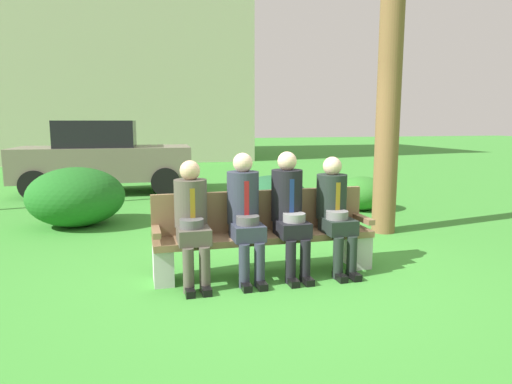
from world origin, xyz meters
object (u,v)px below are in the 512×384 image
seated_man_centerleft (245,210)px  shrub_mid_lawn (272,199)px  seated_man_centerright (289,207)px  park_bench (264,233)px  seated_man_leftmost (192,216)px  seated_man_rightmost (335,208)px  building_backdrop (103,21)px  shrub_near_bench (362,193)px  shrub_far_lawn (76,197)px  parked_car_near (103,157)px

seated_man_centerleft → shrub_mid_lawn: bearing=67.2°
seated_man_centerright → park_bench: bearing=151.9°
seated_man_leftmost → seated_man_rightmost: (1.59, 0.00, 0.00)m
seated_man_leftmost → building_backdrop: 19.05m
seated_man_leftmost → seated_man_rightmost: size_ratio=1.00×
seated_man_centerleft → shrub_near_bench: bearing=45.7°
seated_man_leftmost → building_backdrop: building_backdrop is taller
seated_man_centerright → shrub_mid_lawn: 2.67m
shrub_near_bench → shrub_far_lawn: 5.06m
shrub_mid_lawn → seated_man_centerright: bearing=-102.9°
seated_man_centerleft → seated_man_leftmost: bearing=-179.3°
seated_man_centerright → seated_man_rightmost: seated_man_centerright is taller
park_bench → parked_car_near: size_ratio=0.61×
seated_man_centerleft → building_backdrop: size_ratio=0.11×
seated_man_centerleft → shrub_near_bench: (3.03, 3.10, -0.42)m
seated_man_rightmost → seated_man_centerleft: bearing=179.7°
seated_man_leftmost → building_backdrop: (-1.67, 18.17, 5.50)m
seated_man_rightmost → shrub_near_bench: (2.00, 3.11, -0.39)m
building_backdrop → shrub_far_lawn: bearing=-89.2°
park_bench → shrub_near_bench: park_bench is taller
seated_man_rightmost → seated_man_leftmost: bearing=-180.0°
seated_man_centerleft → seated_man_rightmost: seated_man_centerleft is taller
park_bench → building_backdrop: 19.09m
parked_car_near → seated_man_centerright: bearing=-70.6°
parked_car_near → building_backdrop: building_backdrop is taller
seated_man_centerleft → parked_car_near: parked_car_near is taller
seated_man_centerleft → shrub_near_bench: size_ratio=1.32×
shrub_mid_lawn → building_backdrop: bearing=102.0°
seated_man_centerleft → parked_car_near: bearing=105.5°
parked_car_near → shrub_near_bench: bearing=-35.3°
park_bench → building_backdrop: bearing=97.8°
building_backdrop → seated_man_centerleft: bearing=-83.0°
park_bench → seated_man_centerright: 0.41m
shrub_far_lawn → park_bench: bearing=-52.3°
seated_man_centerleft → shrub_near_bench: seated_man_centerleft is taller
park_bench → shrub_far_lawn: 3.72m
parked_car_near → building_backdrop: (-0.42, 11.63, 5.37)m
park_bench → seated_man_rightmost: size_ratio=1.90×
seated_man_rightmost → building_backdrop: 19.25m
seated_man_centerleft → shrub_near_bench: 4.36m
building_backdrop → park_bench: bearing=-82.2°
park_bench → parked_car_near: 6.73m
seated_man_centerleft → building_backdrop: bearing=97.0°
parked_car_near → building_backdrop: 12.82m
parked_car_near → park_bench: bearing=-72.2°
building_backdrop → shrub_mid_lawn: bearing=-78.0°
seated_man_centerright → shrub_mid_lawn: size_ratio=1.09×
seated_man_centerleft → building_backdrop: (-2.23, 18.16, 5.46)m
seated_man_leftmost → shrub_far_lawn: bearing=115.5°
park_bench → shrub_mid_lawn: (0.84, 2.45, -0.05)m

